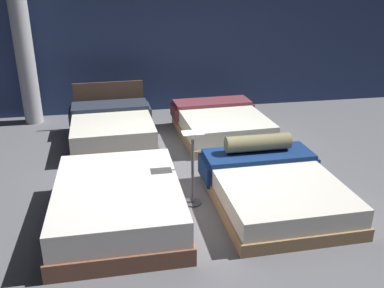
{
  "coord_description": "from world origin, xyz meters",
  "views": [
    {
      "loc": [
        -0.95,
        -5.84,
        2.92
      ],
      "look_at": [
        0.21,
        0.29,
        0.42
      ],
      "focal_mm": 38.7,
      "sensor_mm": 36.0,
      "label": 1
    }
  ],
  "objects_px": {
    "bed_0": "(118,203)",
    "bed_2": "(112,129)",
    "bed_3": "(221,124)",
    "bed_1": "(273,187)",
    "support_pillar": "(23,41)",
    "price_sign": "(193,177)"
  },
  "relations": [
    {
      "from": "bed_0",
      "to": "bed_1",
      "type": "height_order",
      "value": "bed_1"
    },
    {
      "from": "bed_3",
      "to": "support_pillar",
      "type": "xyz_separation_m",
      "value": [
        -3.8,
        1.6,
        1.5
      ]
    },
    {
      "from": "bed_2",
      "to": "price_sign",
      "type": "bearing_deg",
      "value": -69.5
    },
    {
      "from": "bed_3",
      "to": "support_pillar",
      "type": "height_order",
      "value": "support_pillar"
    },
    {
      "from": "bed_0",
      "to": "bed_2",
      "type": "xyz_separation_m",
      "value": [
        -0.05,
        2.85,
        0.01
      ]
    },
    {
      "from": "bed_1",
      "to": "support_pillar",
      "type": "relative_size",
      "value": 0.61
    },
    {
      "from": "bed_1",
      "to": "support_pillar",
      "type": "xyz_separation_m",
      "value": [
        -3.86,
        4.3,
        1.51
      ]
    },
    {
      "from": "bed_0",
      "to": "bed_1",
      "type": "relative_size",
      "value": 1.0
    },
    {
      "from": "bed_2",
      "to": "bed_1",
      "type": "bearing_deg",
      "value": -53.63
    },
    {
      "from": "bed_0",
      "to": "price_sign",
      "type": "distance_m",
      "value": 1.06
    },
    {
      "from": "bed_2",
      "to": "price_sign",
      "type": "xyz_separation_m",
      "value": [
        1.07,
        -2.57,
        0.13
      ]
    },
    {
      "from": "bed_1",
      "to": "price_sign",
      "type": "distance_m",
      "value": 1.13
    },
    {
      "from": "price_sign",
      "to": "support_pillar",
      "type": "xyz_separation_m",
      "value": [
        -2.75,
        4.13,
        1.34
      ]
    },
    {
      "from": "bed_1",
      "to": "bed_2",
      "type": "xyz_separation_m",
      "value": [
        -2.17,
        2.74,
        0.04
      ]
    },
    {
      "from": "bed_1",
      "to": "bed_2",
      "type": "relative_size",
      "value": 1.03
    },
    {
      "from": "bed_1",
      "to": "bed_2",
      "type": "height_order",
      "value": "bed_2"
    },
    {
      "from": "bed_0",
      "to": "bed_3",
      "type": "height_order",
      "value": "bed_3"
    },
    {
      "from": "bed_0",
      "to": "bed_2",
      "type": "relative_size",
      "value": 1.03
    },
    {
      "from": "bed_0",
      "to": "bed_1",
      "type": "distance_m",
      "value": 2.13
    },
    {
      "from": "bed_3",
      "to": "bed_0",
      "type": "bearing_deg",
      "value": -128.77
    },
    {
      "from": "bed_2",
      "to": "bed_3",
      "type": "bearing_deg",
      "value": -3.15
    },
    {
      "from": "bed_0",
      "to": "support_pillar",
      "type": "bearing_deg",
      "value": 111.39
    }
  ]
}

